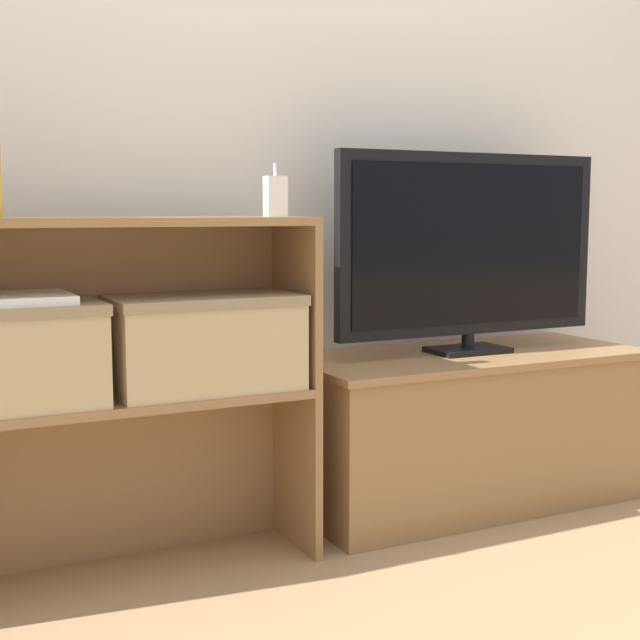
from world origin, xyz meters
TOP-DOWN VIEW (x-y plane):
  - ground_plane at (0.00, 0.00)m, footprint 16.00×16.00m
  - wall_back at (0.00, 0.48)m, footprint 10.00×0.05m
  - tv_stand at (0.51, 0.22)m, footprint 1.02×0.46m
  - tv at (0.51, 0.22)m, footprint 0.84×0.14m
  - bookshelf_lower_tier at (-0.54, 0.19)m, footprint 0.96×0.27m
  - bookshelf_upper_tier at (-0.54, 0.19)m, footprint 0.96×0.27m
  - baby_monitor at (-0.12, 0.14)m, footprint 0.05×0.04m
  - storage_basket_right at (-0.31, 0.12)m, footprint 0.44×0.24m

SIDE VIEW (x-z plane):
  - ground_plane at x=0.00m, z-range 0.00..0.00m
  - tv_stand at x=0.51m, z-range 0.00..0.44m
  - bookshelf_lower_tier at x=-0.54m, z-range 0.06..0.48m
  - storage_basket_right at x=-0.31m, z-range 0.43..0.65m
  - bookshelf_upper_tier at x=-0.54m, z-range 0.48..0.88m
  - tv at x=0.51m, z-range 0.45..1.02m
  - baby_monitor at x=-0.12m, z-range 0.81..0.94m
  - wall_back at x=0.00m, z-range 0.00..2.40m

